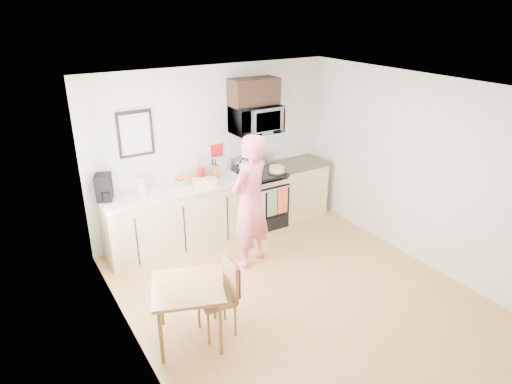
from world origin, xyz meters
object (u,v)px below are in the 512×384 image
person (250,202)px  chair (226,287)px  dining_table (188,292)px  cake (277,170)px  microwave (255,119)px  range (259,200)px

person → chair: person is taller
dining_table → cake: 3.01m
microwave → dining_table: bearing=-135.2°
chair → dining_table: bearing=177.8°
person → cake: bearing=-163.8°
person → cake: size_ratio=6.44×
chair → person: bearing=54.3°
range → dining_table: bearing=-136.7°
range → dining_table: range is taller
range → chair: range is taller
dining_table → chair: bearing=-7.4°
person → cake: 1.27m
chair → cake: bearing=49.8°
cake → range: bearing=147.9°
microwave → dining_table: microwave is taller
microwave → cake: size_ratio=2.59×
microwave → chair: size_ratio=0.87×
person → chair: (-0.95, -1.09, -0.38)m
microwave → person: size_ratio=0.40×
cake → person: bearing=-140.6°
range → cake: range is taller
microwave → chair: bearing=-128.0°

